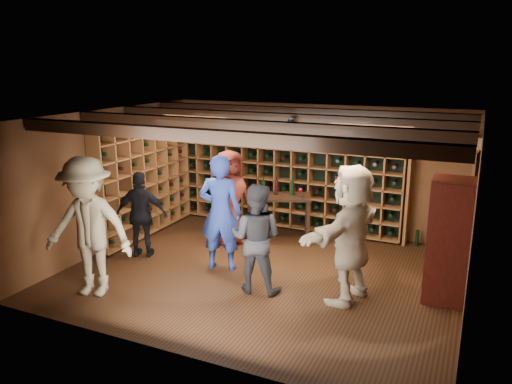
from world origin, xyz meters
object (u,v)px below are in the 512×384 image
at_px(guest_red_floral, 230,197).
at_px(guest_khaki, 88,227).
at_px(man_grey_suit, 256,238).
at_px(guest_woman_black, 142,215).
at_px(display_cabinet, 448,244).
at_px(man_blue_shirt, 220,213).
at_px(guest_beige, 351,234).
at_px(tasting_table, 279,201).

xyz_separation_m(guest_red_floral, guest_khaki, (-0.86, -2.72, 0.14)).
relative_size(man_grey_suit, guest_woman_black, 1.08).
bearing_deg(guest_woman_black, display_cabinet, 164.32).
height_order(display_cabinet, man_grey_suit, display_cabinet).
xyz_separation_m(man_blue_shirt, guest_khaki, (-1.26, -1.59, 0.07)).
bearing_deg(display_cabinet, guest_woman_black, -175.63).
distance_m(guest_red_floral, guest_beige, 2.92).
height_order(display_cabinet, tasting_table, display_cabinet).
bearing_deg(guest_beige, guest_red_floral, -102.81).
xyz_separation_m(man_grey_suit, tasting_table, (-0.49, 2.10, -0.03)).
bearing_deg(guest_beige, guest_woman_black, -77.16).
bearing_deg(man_blue_shirt, display_cabinet, 171.54).
bearing_deg(guest_khaki, display_cabinet, 8.70).
bearing_deg(guest_woman_black, man_grey_suit, 150.00).
relative_size(display_cabinet, man_grey_suit, 1.08).
xyz_separation_m(display_cabinet, guest_woman_black, (-4.89, -0.37, -0.10)).
xyz_separation_m(guest_red_floral, guest_woman_black, (-1.07, -1.22, -0.13)).
xyz_separation_m(guest_red_floral, guest_beige, (2.58, -1.36, 0.11)).
bearing_deg(man_grey_suit, display_cabinet, -169.64).
relative_size(guest_red_floral, guest_khaki, 0.86).
distance_m(man_blue_shirt, guest_beige, 2.19).
bearing_deg(guest_khaki, guest_beige, 8.48).
distance_m(man_blue_shirt, guest_woman_black, 1.50).
distance_m(guest_woman_black, guest_khaki, 1.53).
height_order(display_cabinet, guest_woman_black, display_cabinet).
distance_m(guest_red_floral, tasting_table, 0.91).
bearing_deg(guest_red_floral, tasting_table, -31.67).
distance_m(display_cabinet, man_blue_shirt, 3.43).
distance_m(guest_red_floral, guest_khaki, 2.85).
relative_size(display_cabinet, man_blue_shirt, 0.92).
relative_size(man_grey_suit, guest_beige, 0.83).
distance_m(man_blue_shirt, man_grey_suit, 1.01).
distance_m(man_grey_suit, guest_khaki, 2.39).
bearing_deg(guest_woman_black, guest_khaki, 78.16).
height_order(man_blue_shirt, tasting_table, man_blue_shirt).
relative_size(man_blue_shirt, guest_red_floral, 1.08).
bearing_deg(man_grey_suit, tasting_table, -83.60).
bearing_deg(man_grey_suit, guest_khaki, 20.32).
relative_size(man_blue_shirt, guest_khaki, 0.93).
relative_size(display_cabinet, guest_beige, 0.89).
distance_m(man_blue_shirt, guest_red_floral, 1.20).
bearing_deg(guest_red_floral, guest_beige, -90.72).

